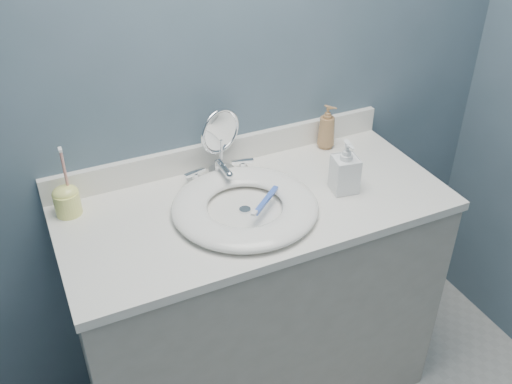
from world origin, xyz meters
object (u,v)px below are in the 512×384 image
soap_bottle_clear (345,166)px  toothbrush_holder (67,199)px  makeup_mirror (220,138)px  soap_bottle_amber (327,127)px

soap_bottle_clear → toothbrush_holder: (-0.83, 0.24, -0.04)m
makeup_mirror → toothbrush_holder: makeup_mirror is taller
makeup_mirror → soap_bottle_clear: makeup_mirror is taller
soap_bottle_clear → soap_bottle_amber: bearing=80.6°
makeup_mirror → soap_bottle_amber: 0.41m
makeup_mirror → soap_bottle_amber: makeup_mirror is taller
soap_bottle_amber → soap_bottle_clear: (-0.09, -0.27, 0.01)m
toothbrush_holder → soap_bottle_amber: bearing=1.7°
makeup_mirror → soap_bottle_amber: bearing=-18.3°
makeup_mirror → soap_bottle_clear: size_ratio=1.33×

